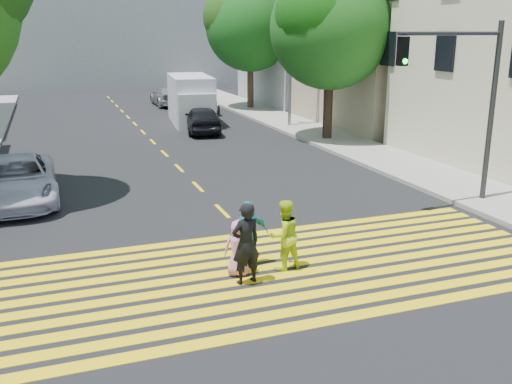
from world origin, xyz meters
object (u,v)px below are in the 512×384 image
tree_right_far (251,21)px  pedestrian_woman (284,235)px  pedestrian_extra (249,233)px  white_sedan (17,180)px  pedestrian_man (246,244)px  dark_car_parked (203,103)px  traffic_signal (468,89)px  white_van (191,101)px  silver_car (167,96)px  pedestrian_child (238,248)px  tree_right_near (331,21)px  dark_car_near (202,119)px

tree_right_far → pedestrian_woman: 28.43m
pedestrian_extra → white_sedan: (-5.24, 7.32, -0.06)m
pedestrian_man → white_sedan: bearing=-69.4°
tree_right_far → white_sedan: size_ratio=1.70×
pedestrian_man → pedestrian_woman: bearing=-167.6°
tree_right_far → dark_car_parked: size_ratio=2.23×
tree_right_far → pedestrian_woman: tree_right_far is taller
traffic_signal → white_sedan: bearing=153.7°
traffic_signal → pedestrian_extra: bearing=-168.6°
white_van → pedestrian_extra: bearing=-93.7°
tree_right_far → traffic_signal: size_ratio=1.57×
white_sedan → dark_car_parked: (10.80, 18.00, -0.07)m
pedestrian_man → silver_car: bearing=-108.3°
pedestrian_extra → white_van: size_ratio=0.26×
pedestrian_man → pedestrian_child: (-0.03, 0.46, -0.26)m
pedestrian_extra → tree_right_near: bearing=-120.6°
pedestrian_woman → dark_car_near: 18.58m
pedestrian_woman → dark_car_parked: pedestrian_woman is taller
pedestrian_man → tree_right_far: bearing=-119.6°
silver_car → white_sedan: bearing=67.6°
pedestrian_child → white_van: (4.23, 21.69, 0.67)m
white_sedan → silver_car: white_sedan is taller
pedestrian_extra → dark_car_parked: 25.92m
silver_car → dark_car_parked: 4.92m
silver_car → pedestrian_woman: bearing=83.6°
pedestrian_extra → traffic_signal: (7.62, 2.17, 2.82)m
silver_car → pedestrian_extra: bearing=82.2°
white_van → pedestrian_woman: bearing=-91.8°
tree_right_near → tree_right_far: bearing=88.1°
pedestrian_extra → silver_car: pedestrian_extra is taller
pedestrian_man → dark_car_near: pedestrian_man is taller
tree_right_near → white_sedan: (-14.12, -6.26, -5.00)m
tree_right_far → white_sedan: (-14.53, -18.81, -5.20)m
dark_car_parked → white_van: bearing=-111.7°
pedestrian_woman → dark_car_near: size_ratio=0.38×
dark_car_near → white_van: 3.42m
dark_car_near → white_sedan: bearing=58.3°
tree_right_far → dark_car_near: tree_right_far is taller
pedestrian_man → silver_car: pedestrian_man is taller
silver_car → white_van: (-0.32, -8.79, 0.62)m
pedestrian_extra → pedestrian_child: bearing=50.2°
pedestrian_man → dark_car_parked: size_ratio=0.46×
pedestrian_woman → traffic_signal: size_ratio=0.29×
dark_car_near → tree_right_near: bearing=149.2°
pedestrian_child → silver_car: bearing=-81.6°
pedestrian_man → dark_car_near: (3.96, 18.78, -0.18)m
tree_right_near → dark_car_parked: 13.21m
pedestrian_woman → traffic_signal: traffic_signal is taller
tree_right_near → traffic_signal: (-1.26, -11.40, -2.12)m
tree_right_far → white_sedan: bearing=-127.7°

